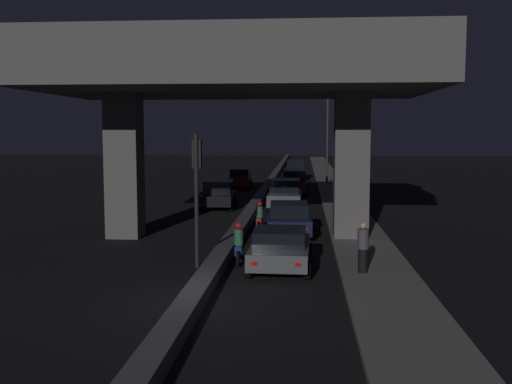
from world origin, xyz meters
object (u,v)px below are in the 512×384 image
at_px(car_grey_third, 285,194).
at_px(car_grey_fifth, 293,178).
at_px(car_dark_red_fourth, 295,182).
at_px(car_black_sixth, 295,169).
at_px(traffic_light_left_of_median, 197,177).
at_px(car_dark_red_second_oncoming, 240,178).
at_px(motorcycle_red_filtering_mid, 260,219).
at_px(car_black_lead_oncoming, 218,194).
at_px(pedestrian_on_sidewalk, 363,248).
at_px(street_lamp, 323,131).
at_px(motorcycle_blue_filtering_near, 239,246).
at_px(car_grey_lead, 280,248).
at_px(car_dark_blue_second, 289,218).

xyz_separation_m(car_grey_third, car_grey_fifth, (0.25, 15.20, -0.19)).
bearing_deg(car_dark_red_fourth, car_black_sixth, -0.97).
height_order(traffic_light_left_of_median, car_black_sixth, traffic_light_left_of_median).
xyz_separation_m(traffic_light_left_of_median, car_grey_fifth, (2.77, 30.50, -2.36)).
distance_m(car_dark_red_second_oncoming, motorcycle_red_filtering_mid, 21.33).
distance_m(car_grey_third, car_black_lead_oncoming, 4.04).
bearing_deg(pedestrian_on_sidewalk, car_dark_red_fourth, 95.73).
xyz_separation_m(street_lamp, car_dark_red_fourth, (-2.33, -8.33, -3.69)).
distance_m(car_dark_red_second_oncoming, motorcycle_blue_filtering_near, 28.03).
xyz_separation_m(car_grey_third, car_black_lead_oncoming, (-4.03, 0.31, -0.06)).
height_order(car_black_lead_oncoming, pedestrian_on_sidewalk, pedestrian_on_sidewalk).
bearing_deg(pedestrian_on_sidewalk, motorcycle_blue_filtering_near, 157.07).
distance_m(street_lamp, car_grey_third, 17.57).
height_order(car_dark_red_fourth, motorcycle_red_filtering_mid, car_dark_red_fourth).
bearing_deg(street_lamp, car_grey_lead, -94.34).
distance_m(car_grey_third, car_grey_fifth, 15.20).
bearing_deg(motorcycle_blue_filtering_near, car_black_sixth, -5.66).
bearing_deg(car_grey_third, pedestrian_on_sidewalk, -168.74).
xyz_separation_m(street_lamp, car_grey_third, (-2.78, -16.95, -3.72)).
relative_size(car_grey_lead, car_black_lead_oncoming, 1.01).
xyz_separation_m(traffic_light_left_of_median, pedestrian_on_sidewalk, (5.48, -1.08, -2.14)).
relative_size(street_lamp, car_grey_lead, 1.88).
xyz_separation_m(motorcycle_blue_filtering_near, motorcycle_red_filtering_mid, (0.24, 6.77, -0.02)).
bearing_deg(motorcycle_red_filtering_mid, car_grey_lead, -169.80).
bearing_deg(car_black_lead_oncoming, car_black_sixth, 166.32).
bearing_deg(car_grey_fifth, traffic_light_left_of_median, 176.81).
relative_size(car_black_lead_oncoming, car_dark_red_second_oncoming, 0.99).
distance_m(motorcycle_blue_filtering_near, pedestrian_on_sidewalk, 4.51).
bearing_deg(motorcycle_blue_filtering_near, car_dark_red_fourth, -7.37).
height_order(car_grey_third, car_grey_fifth, car_grey_third).
height_order(street_lamp, pedestrian_on_sidewalk, street_lamp).
relative_size(car_grey_third, motorcycle_red_filtering_mid, 2.13).
bearing_deg(car_grey_lead, car_grey_fifth, 1.61).
bearing_deg(motorcycle_red_filtering_mid, motorcycle_blue_filtering_near, 178.84).
bearing_deg(car_black_lead_oncoming, motorcycle_blue_filtering_near, 8.28).
bearing_deg(motorcycle_blue_filtering_near, car_grey_lead, -123.76).
bearing_deg(car_dark_red_second_oncoming, car_grey_third, 14.99).
height_order(car_grey_fifth, motorcycle_blue_filtering_near, car_grey_fifth).
height_order(car_grey_third, pedestrian_on_sidewalk, car_grey_third).
bearing_deg(motorcycle_blue_filtering_near, car_grey_third, -7.97).
bearing_deg(car_dark_blue_second, traffic_light_left_of_median, 153.24).
bearing_deg(motorcycle_blue_filtering_near, pedestrian_on_sidewalk, -116.29).
bearing_deg(car_grey_fifth, car_dark_red_fourth, -176.21).
height_order(car_grey_lead, motorcycle_blue_filtering_near, motorcycle_blue_filtering_near).
distance_m(car_black_sixth, car_black_lead_oncoming, 22.30).
height_order(street_lamp, car_dark_red_fourth, street_lamp).
height_order(car_grey_third, car_black_lead_oncoming, car_grey_third).
relative_size(street_lamp, car_dark_blue_second, 1.69).
xyz_separation_m(car_grey_third, motorcycle_red_filtering_mid, (-0.94, -7.86, -0.33)).
bearing_deg(traffic_light_left_of_median, motorcycle_red_filtering_mid, 78.01).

